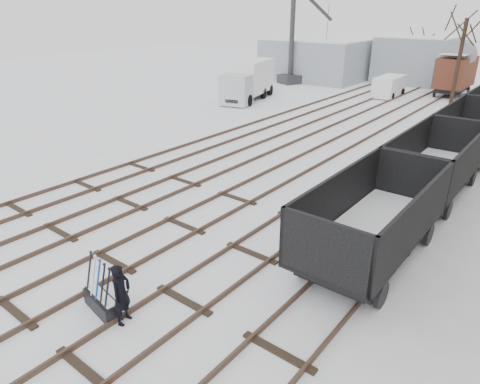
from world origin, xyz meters
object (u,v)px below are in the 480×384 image
Objects in this scene: worker at (122,294)px; box_van_wagon at (456,71)px; ground_frame at (102,302)px; lorry at (248,80)px; panel_van at (389,86)px; freight_wagon_a at (372,230)px; crane at (292,57)px.

box_van_wagon is (-1.36, 36.32, 1.29)m from worker.
ground_frame is 36.47m from box_van_wagon.
ground_frame is at bearing -87.02° from box_van_wagon.
worker is 0.22× the size of lorry.
box_van_wagon reaches higher than panel_van.
ground_frame is 7.91m from freight_wagon_a.
freight_wagon_a is (3.59, 6.48, 0.18)m from worker.
lorry is at bearing 14.47° from worker.
worker is 0.41× the size of panel_van.
worker is 36.37m from box_van_wagon.
ground_frame is 0.15× the size of crane.
freight_wagon_a is 30.27m from box_van_wagon.
crane is at bearing 123.88° from ground_frame.
ground_frame is 0.21× the size of lorry.
panel_van reaches higher than worker.
crane reaches higher than panel_van.
crane reaches higher than freight_wagon_a.
lorry is at bearing 128.88° from ground_frame.
worker is at bearing -85.83° from box_van_wagon.
freight_wagon_a is 0.64× the size of crane.
ground_frame is 32.88m from panel_van.
box_van_wagon reaches higher than lorry.
panel_van is at bearing -6.74° from worker.
freight_wagon_a is at bearing -72.27° from panel_van.
ground_frame is at bearing -41.01° from crane.
lorry is (-14.27, 23.79, 0.81)m from worker.
lorry is 9.78m from crane.
lorry reaches higher than freight_wagon_a.
lorry is 0.73× the size of crane.
panel_van is (-5.57, 32.42, 0.10)m from worker.
freight_wagon_a is at bearing -45.45° from worker.
freight_wagon_a is 1.32× the size of box_van_wagon.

